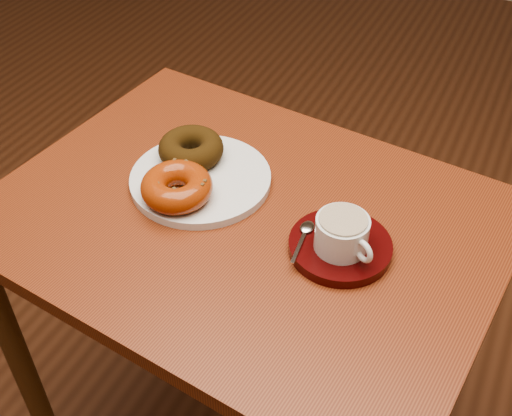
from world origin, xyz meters
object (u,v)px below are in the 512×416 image
at_px(cafe_table, 246,265).
at_px(saucer, 340,247).
at_px(donut_plate, 201,179).
at_px(coffee_cup, 342,233).

bearing_deg(cafe_table, saucer, 2.27).
height_order(cafe_table, donut_plate, donut_plate).
xyz_separation_m(saucer, coffee_cup, (0.00, -0.01, 0.04)).
bearing_deg(donut_plate, saucer, -10.61).
bearing_deg(saucer, donut_plate, 169.39).
xyz_separation_m(cafe_table, donut_plate, (-0.11, 0.04, 0.13)).
distance_m(cafe_table, coffee_cup, 0.24).
relative_size(cafe_table, donut_plate, 3.63).
distance_m(donut_plate, saucer, 0.28).
bearing_deg(saucer, cafe_table, 175.75).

